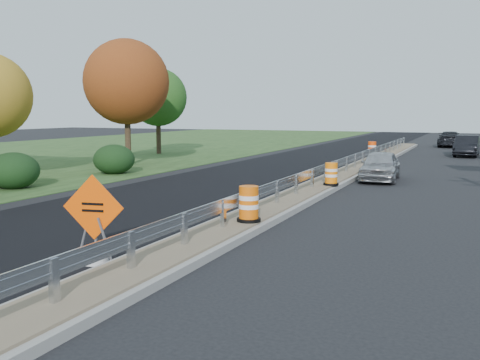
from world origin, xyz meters
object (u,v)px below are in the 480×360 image
at_px(caution_sign, 94,241).
at_px(barrel_median_far, 372,149).
at_px(car_silver, 380,166).
at_px(barrel_median_mid, 331,174).
at_px(barrel_median_near, 249,204).
at_px(car_dark_mid, 467,146).
at_px(car_dark_far, 450,139).

bearing_deg(caution_sign, barrel_median_far, 77.21).
height_order(barrel_median_far, car_silver, car_silver).
xyz_separation_m(caution_sign, barrel_median_far, (0.79, 27.30, 0.21)).
relative_size(barrel_median_mid, barrel_median_far, 0.94).
distance_m(barrel_median_near, barrel_median_far, 23.04).
distance_m(barrel_median_far, car_dark_mid, 7.82).
xyz_separation_m(barrel_median_mid, car_dark_mid, (4.60, 20.43, 0.07)).
xyz_separation_m(caution_sign, barrel_median_mid, (1.89, 12.21, 0.18)).
relative_size(caution_sign, car_silver, 0.46).
bearing_deg(car_silver, barrel_median_far, 98.65).
height_order(barrel_median_far, car_dark_far, car_dark_far).
relative_size(barrel_median_near, car_dark_mid, 0.21).
xyz_separation_m(caution_sign, car_dark_far, (4.90, 43.08, 0.23)).
height_order(barrel_median_mid, car_silver, car_silver).
bearing_deg(car_dark_far, caution_sign, 83.59).
bearing_deg(car_dark_mid, car_silver, -99.41).
bearing_deg(barrel_median_mid, caution_sign, -98.79).
bearing_deg(car_dark_mid, barrel_median_far, -134.66).
bearing_deg(car_silver, caution_sign, -104.33).
relative_size(barrel_median_near, car_dark_far, 0.20).
distance_m(caution_sign, car_dark_far, 43.36).
xyz_separation_m(caution_sign, car_silver, (3.14, 16.32, 0.21)).
relative_size(barrel_median_near, barrel_median_mid, 1.06).
distance_m(car_dark_mid, car_dark_far, 10.56).
bearing_deg(barrel_median_mid, car_dark_far, 84.44).
bearing_deg(car_dark_mid, caution_sign, -99.05).
height_order(car_silver, car_dark_far, car_dark_far).
bearing_deg(barrel_median_far, caution_sign, -91.66).
xyz_separation_m(barrel_median_near, car_dark_far, (3.22, 38.80, 0.02)).
bearing_deg(barrel_median_mid, car_silver, 73.07).
bearing_deg(barrel_median_mid, barrel_median_far, 94.17).
bearing_deg(barrel_median_near, car_dark_mid, 80.35).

